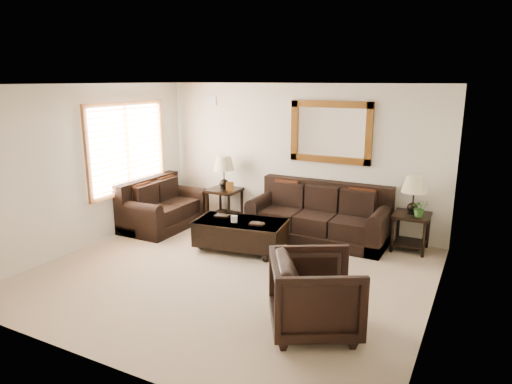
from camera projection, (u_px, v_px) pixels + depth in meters
The scene contains 11 objects.
room at pixel (230, 183), 6.38m from camera, with size 5.51×5.01×2.71m.
window at pixel (128, 148), 8.31m from camera, with size 0.07×1.96×1.66m.
mirror at pixel (330, 132), 8.10m from camera, with size 1.50×0.06×1.10m.
air_vent at pixel (211, 101), 9.12m from camera, with size 0.25×0.02×0.18m, color #999999.
sofa at pixel (319, 219), 8.08m from camera, with size 2.40×1.04×0.98m.
loveseat at pixel (162, 209), 8.76m from camera, with size 0.97×1.64×0.92m.
end_table_left at pixel (224, 179), 8.99m from camera, with size 0.60×0.60×1.31m.
end_table_right at pixel (413, 202), 7.41m from camera, with size 0.57×0.57×1.26m.
coffee_table at pixel (241, 232), 7.55m from camera, with size 1.57×1.01×0.62m.
armchair at pixel (315, 291), 5.05m from camera, with size 0.95×0.89×0.97m, color black.
potted_plant at pixel (420, 210), 7.28m from camera, with size 0.26×0.28×0.22m, color #2C5C1F.
Camera 1 is at (3.19, -5.35, 2.76)m, focal length 32.00 mm.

